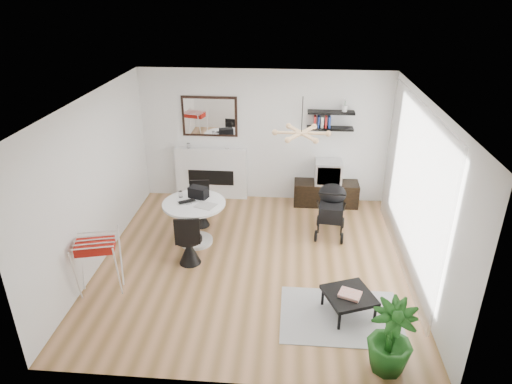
# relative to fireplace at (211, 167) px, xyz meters

# --- Properties ---
(floor) EXTENTS (5.00, 5.00, 0.00)m
(floor) POSITION_rel_fireplace_xyz_m (1.10, -2.42, -0.69)
(floor) COLOR olive
(floor) RESTS_ON ground
(ceiling) EXTENTS (5.00, 5.00, 0.00)m
(ceiling) POSITION_rel_fireplace_xyz_m (1.10, -2.42, 2.01)
(ceiling) COLOR white
(ceiling) RESTS_ON wall_back
(wall_back) EXTENTS (5.00, 0.00, 5.00)m
(wall_back) POSITION_rel_fireplace_xyz_m (1.10, 0.08, 0.66)
(wall_back) COLOR white
(wall_back) RESTS_ON floor
(wall_left) EXTENTS (0.00, 5.00, 5.00)m
(wall_left) POSITION_rel_fireplace_xyz_m (-1.40, -2.42, 0.66)
(wall_left) COLOR white
(wall_left) RESTS_ON floor
(wall_right) EXTENTS (0.00, 5.00, 5.00)m
(wall_right) POSITION_rel_fireplace_xyz_m (3.60, -2.42, 0.66)
(wall_right) COLOR white
(wall_right) RESTS_ON floor
(sheer_curtain) EXTENTS (0.04, 3.60, 2.60)m
(sheer_curtain) POSITION_rel_fireplace_xyz_m (3.50, -2.22, 0.66)
(sheer_curtain) COLOR white
(sheer_curtain) RESTS_ON wall_right
(fireplace) EXTENTS (1.50, 0.17, 2.16)m
(fireplace) POSITION_rel_fireplace_xyz_m (0.00, 0.00, 0.00)
(fireplace) COLOR white
(fireplace) RESTS_ON floor
(shelf_lower) EXTENTS (0.90, 0.25, 0.04)m
(shelf_lower) POSITION_rel_fireplace_xyz_m (2.39, -0.05, 0.91)
(shelf_lower) COLOR black
(shelf_lower) RESTS_ON wall_back
(shelf_upper) EXTENTS (0.90, 0.25, 0.04)m
(shelf_upper) POSITION_rel_fireplace_xyz_m (2.39, -0.05, 1.23)
(shelf_upper) COLOR black
(shelf_upper) RESTS_ON wall_back
(pendant_lamp) EXTENTS (0.90, 0.90, 0.10)m
(pendant_lamp) POSITION_rel_fireplace_xyz_m (1.80, -2.12, 1.46)
(pendant_lamp) COLOR tan
(pendant_lamp) RESTS_ON ceiling
(tv_console) EXTENTS (1.30, 0.46, 0.49)m
(tv_console) POSITION_rel_fireplace_xyz_m (2.39, -0.16, -0.44)
(tv_console) COLOR black
(tv_console) RESTS_ON floor
(crt_tv) EXTENTS (0.53, 0.46, 0.46)m
(crt_tv) POSITION_rel_fireplace_xyz_m (2.41, -0.16, 0.04)
(crt_tv) COLOR silver
(crt_tv) RESTS_ON tv_console
(dining_table) EXTENTS (1.08, 1.08, 0.79)m
(dining_table) POSITION_rel_fireplace_xyz_m (0.03, -1.88, -0.16)
(dining_table) COLOR white
(dining_table) RESTS_ON floor
(laptop) EXTENTS (0.35, 0.31, 0.02)m
(laptop) POSITION_rel_fireplace_xyz_m (-0.07, -1.92, 0.12)
(laptop) COLOR black
(laptop) RESTS_ON dining_table
(black_bag) EXTENTS (0.37, 0.29, 0.19)m
(black_bag) POSITION_rel_fireplace_xyz_m (0.07, -1.67, 0.20)
(black_bag) COLOR black
(black_bag) RESTS_ON dining_table
(newspaper) EXTENTS (0.40, 0.36, 0.01)m
(newspaper) POSITION_rel_fireplace_xyz_m (0.25, -1.98, 0.11)
(newspaper) COLOR beige
(newspaper) RESTS_ON dining_table
(drinking_glass) EXTENTS (0.07, 0.07, 0.11)m
(drinking_glass) POSITION_rel_fireplace_xyz_m (-0.24, -1.69, 0.16)
(drinking_glass) COLOR white
(drinking_glass) RESTS_ON dining_table
(chair_far) EXTENTS (0.42, 0.43, 0.85)m
(chair_far) POSITION_rel_fireplace_xyz_m (-0.01, -1.24, -0.42)
(chair_far) COLOR black
(chair_far) RESTS_ON floor
(chair_near) EXTENTS (0.45, 0.47, 0.92)m
(chair_near) POSITION_rel_fireplace_xyz_m (0.06, -2.53, -0.39)
(chair_near) COLOR black
(chair_near) RESTS_ON floor
(drying_rack) EXTENTS (0.74, 0.71, 0.92)m
(drying_rack) POSITION_rel_fireplace_xyz_m (-1.08, -3.38, -0.20)
(drying_rack) COLOR white
(drying_rack) RESTS_ON floor
(stroller) EXTENTS (0.60, 0.87, 1.02)m
(stroller) POSITION_rel_fireplace_xyz_m (2.41, -1.33, -0.25)
(stroller) COLOR black
(stroller) RESTS_ON floor
(rug) EXTENTS (1.66, 1.20, 0.01)m
(rug) POSITION_rel_fireplace_xyz_m (2.42, -3.66, -0.68)
(rug) COLOR gray
(rug) RESTS_ON floor
(coffee_table) EXTENTS (0.80, 0.80, 0.32)m
(coffee_table) POSITION_rel_fireplace_xyz_m (2.52, -3.57, -0.39)
(coffee_table) COLOR black
(coffee_table) RESTS_ON rug
(magazines) EXTENTS (0.35, 0.32, 0.04)m
(magazines) POSITION_rel_fireplace_xyz_m (2.52, -3.61, -0.33)
(magazines) COLOR #C14530
(magazines) RESTS_ON coffee_table
(potted_plant) EXTENTS (0.63, 0.63, 0.95)m
(potted_plant) POSITION_rel_fireplace_xyz_m (2.89, -4.54, -0.21)
(potted_plant) COLOR #1A5217
(potted_plant) RESTS_ON floor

